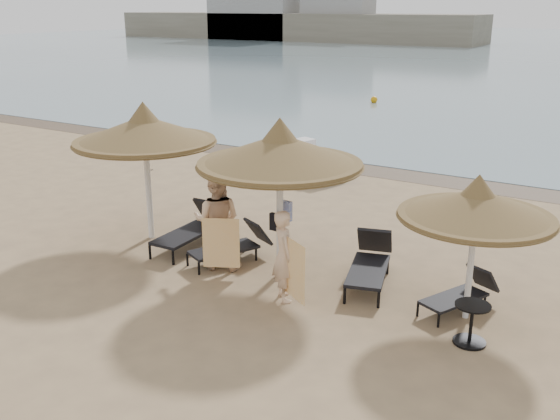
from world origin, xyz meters
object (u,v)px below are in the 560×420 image
(palapa_right, at_px, (477,205))
(lounger_near_left, at_px, (234,244))
(side_table, at_px, (471,325))
(pedal_boat, at_px, (308,163))
(person_right, at_px, (284,249))
(lounger_far_right, at_px, (462,292))
(person_left, at_px, (217,213))
(lounger_near_right, at_px, (370,262))
(palapa_center, at_px, (280,151))
(lounger_far_left, at_px, (193,228))
(palapa_left, at_px, (144,131))

(palapa_right, relative_size, lounger_near_left, 1.39)
(side_table, distance_m, pedal_boat, 10.67)
(lounger_near_left, distance_m, person_right, 2.23)
(lounger_far_right, xyz_separation_m, side_table, (0.45, -1.13, 0.00))
(person_left, bearing_deg, person_right, 141.85)
(lounger_near_right, distance_m, side_table, 2.72)
(side_table, xyz_separation_m, person_left, (-5.33, 0.38, 0.87))
(lounger_near_right, bearing_deg, person_left, -177.56)
(pedal_boat, bearing_deg, palapa_center, -48.16)
(palapa_center, distance_m, palapa_right, 3.77)
(person_left, bearing_deg, lounger_near_right, 176.46)
(lounger_near_right, distance_m, lounger_far_right, 1.92)
(pedal_boat, bearing_deg, lounger_far_right, -27.13)
(lounger_far_right, xyz_separation_m, person_left, (-4.88, -0.75, 0.87))
(lounger_far_left, relative_size, pedal_boat, 0.79)
(lounger_far_left, bearing_deg, lounger_near_right, 1.81)
(palapa_left, height_order, person_left, palapa_left)
(palapa_right, relative_size, side_table, 3.81)
(side_table, distance_m, person_right, 3.47)
(lounger_far_right, bearing_deg, palapa_right, -36.56)
(side_table, bearing_deg, palapa_left, 172.87)
(palapa_center, bearing_deg, person_right, -54.75)
(palapa_right, bearing_deg, person_right, -161.58)
(lounger_near_right, xyz_separation_m, side_table, (2.35, -1.37, -0.09))
(lounger_far_left, distance_m, lounger_near_right, 4.23)
(palapa_left, relative_size, lounger_near_right, 1.49)
(palapa_left, xyz_separation_m, palapa_right, (7.43, -0.12, -0.48))
(lounger_near_right, xyz_separation_m, person_right, (-1.05, -1.56, 0.59))
(lounger_far_right, relative_size, pedal_boat, 0.62)
(lounger_near_left, xyz_separation_m, pedal_boat, (-2.03, 6.94, 0.05))
(palapa_center, relative_size, pedal_boat, 1.21)
(palapa_left, distance_m, lounger_far_left, 2.43)
(palapa_right, height_order, person_right, palapa_right)
(person_left, xyz_separation_m, person_right, (1.94, -0.56, -0.18))
(palapa_center, distance_m, side_table, 4.66)
(palapa_center, relative_size, lounger_far_left, 1.53)
(lounger_far_left, relative_size, lounger_near_left, 1.13)
(lounger_far_left, height_order, lounger_far_right, lounger_far_left)
(palapa_center, distance_m, lounger_near_right, 2.80)
(palapa_left, relative_size, lounger_far_right, 1.93)
(lounger_far_right, bearing_deg, pedal_boat, 160.22)
(lounger_near_right, relative_size, person_left, 0.91)
(lounger_far_left, bearing_deg, palapa_left, -175.39)
(lounger_far_left, relative_size, lounger_far_right, 1.27)
(palapa_right, bearing_deg, person_left, -174.65)
(lounger_far_left, height_order, lounger_near_right, lounger_far_left)
(lounger_far_left, bearing_deg, palapa_center, -10.60)
(lounger_near_right, distance_m, person_left, 3.24)
(palapa_right, relative_size, lounger_near_right, 1.21)
(palapa_right, relative_size, pedal_boat, 0.98)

